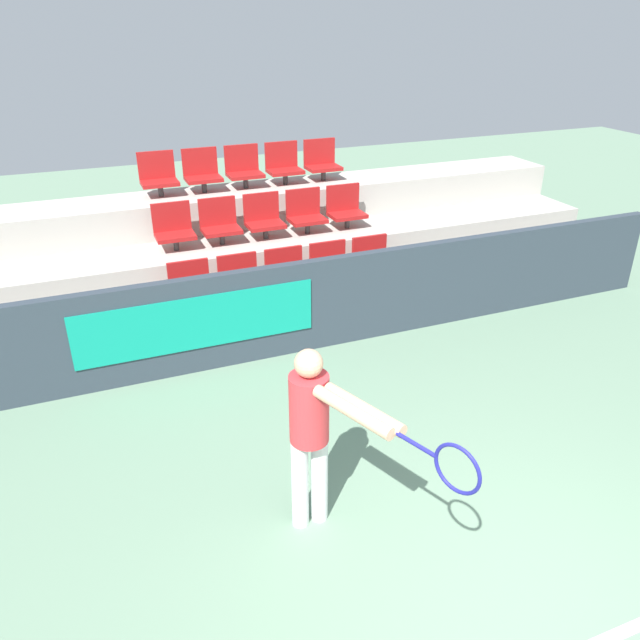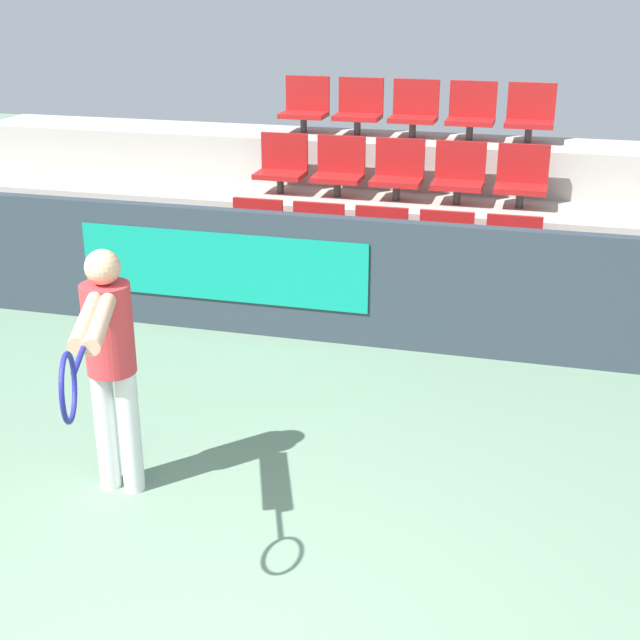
% 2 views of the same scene
% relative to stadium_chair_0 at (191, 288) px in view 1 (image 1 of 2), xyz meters
% --- Properties ---
extents(barrier_wall, '(9.99, 0.14, 1.10)m').
position_rel_stadium_chair_0_xyz_m(barrier_wall, '(1.15, -0.62, -0.17)').
color(barrier_wall, '#2D3842').
rests_on(barrier_wall, ground).
extents(bleacher_tier_front, '(9.59, 0.86, 0.46)m').
position_rel_stadium_chair_0_xyz_m(bleacher_tier_front, '(1.17, -0.11, -0.50)').
color(bleacher_tier_front, '#ADA89E').
rests_on(bleacher_tier_front, ground).
extents(bleacher_tier_middle, '(9.59, 0.86, 0.92)m').
position_rel_stadium_chair_0_xyz_m(bleacher_tier_middle, '(1.17, 0.75, -0.27)').
color(bleacher_tier_middle, '#ADA89E').
rests_on(bleacher_tier_middle, ground).
extents(bleacher_tier_back, '(9.59, 0.86, 1.38)m').
position_rel_stadium_chair_0_xyz_m(bleacher_tier_back, '(1.17, 1.61, -0.03)').
color(bleacher_tier_back, '#ADA89E').
rests_on(bleacher_tier_back, ground).
extents(stadium_chair_0, '(0.48, 0.36, 0.57)m').
position_rel_stadium_chair_0_xyz_m(stadium_chair_0, '(0.00, 0.00, 0.00)').
color(stadium_chair_0, '#333333').
rests_on(stadium_chair_0, bleacher_tier_front).
extents(stadium_chair_1, '(0.48, 0.36, 0.57)m').
position_rel_stadium_chair_0_xyz_m(stadium_chair_1, '(0.58, 0.00, 0.00)').
color(stadium_chair_1, '#333333').
rests_on(stadium_chair_1, bleacher_tier_front).
extents(stadium_chair_2, '(0.48, 0.36, 0.57)m').
position_rel_stadium_chair_0_xyz_m(stadium_chair_2, '(1.17, 0.00, 0.00)').
color(stadium_chair_2, '#333333').
rests_on(stadium_chair_2, bleacher_tier_front).
extents(stadium_chair_3, '(0.48, 0.36, 0.57)m').
position_rel_stadium_chair_0_xyz_m(stadium_chair_3, '(1.75, 0.00, 0.00)').
color(stadium_chair_3, '#333333').
rests_on(stadium_chair_3, bleacher_tier_front).
extents(stadium_chair_4, '(0.48, 0.36, 0.57)m').
position_rel_stadium_chair_0_xyz_m(stadium_chair_4, '(2.34, 0.00, 0.00)').
color(stadium_chair_4, '#333333').
rests_on(stadium_chair_4, bleacher_tier_front).
extents(stadium_chair_5, '(0.48, 0.36, 0.57)m').
position_rel_stadium_chair_0_xyz_m(stadium_chair_5, '(0.00, 0.86, 0.46)').
color(stadium_chair_5, '#333333').
rests_on(stadium_chair_5, bleacher_tier_middle).
extents(stadium_chair_6, '(0.48, 0.36, 0.57)m').
position_rel_stadium_chair_0_xyz_m(stadium_chair_6, '(0.58, 0.86, 0.46)').
color(stadium_chair_6, '#333333').
rests_on(stadium_chair_6, bleacher_tier_middle).
extents(stadium_chair_7, '(0.48, 0.36, 0.57)m').
position_rel_stadium_chair_0_xyz_m(stadium_chair_7, '(1.17, 0.86, 0.46)').
color(stadium_chair_7, '#333333').
rests_on(stadium_chair_7, bleacher_tier_middle).
extents(stadium_chair_8, '(0.48, 0.36, 0.57)m').
position_rel_stadium_chair_0_xyz_m(stadium_chair_8, '(1.75, 0.86, 0.46)').
color(stadium_chair_8, '#333333').
rests_on(stadium_chair_8, bleacher_tier_middle).
extents(stadium_chair_9, '(0.48, 0.36, 0.57)m').
position_rel_stadium_chair_0_xyz_m(stadium_chair_9, '(2.34, 0.86, 0.46)').
color(stadium_chair_9, '#333333').
rests_on(stadium_chair_9, bleacher_tier_middle).
extents(stadium_chair_10, '(0.48, 0.36, 0.57)m').
position_rel_stadium_chair_0_xyz_m(stadium_chair_10, '(0.00, 1.72, 0.92)').
color(stadium_chair_10, '#333333').
rests_on(stadium_chair_10, bleacher_tier_back).
extents(stadium_chair_11, '(0.48, 0.36, 0.57)m').
position_rel_stadium_chair_0_xyz_m(stadium_chair_11, '(0.58, 1.72, 0.92)').
color(stadium_chair_11, '#333333').
rests_on(stadium_chair_11, bleacher_tier_back).
extents(stadium_chair_12, '(0.48, 0.36, 0.57)m').
position_rel_stadium_chair_0_xyz_m(stadium_chair_12, '(1.17, 1.72, 0.92)').
color(stadium_chair_12, '#333333').
rests_on(stadium_chair_12, bleacher_tier_back).
extents(stadium_chair_13, '(0.48, 0.36, 0.57)m').
position_rel_stadium_chair_0_xyz_m(stadium_chair_13, '(1.75, 1.72, 0.92)').
color(stadium_chair_13, '#333333').
rests_on(stadium_chair_13, bleacher_tier_back).
extents(stadium_chair_14, '(0.48, 0.36, 0.57)m').
position_rel_stadium_chair_0_xyz_m(stadium_chair_14, '(2.34, 1.72, 0.92)').
color(stadium_chair_14, '#333333').
rests_on(stadium_chair_14, bleacher_tier_back).
extents(tennis_player, '(0.66, 1.49, 1.54)m').
position_rel_stadium_chair_0_xyz_m(tennis_player, '(0.25, -3.33, 0.22)').
color(tennis_player, silver).
rests_on(tennis_player, ground).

